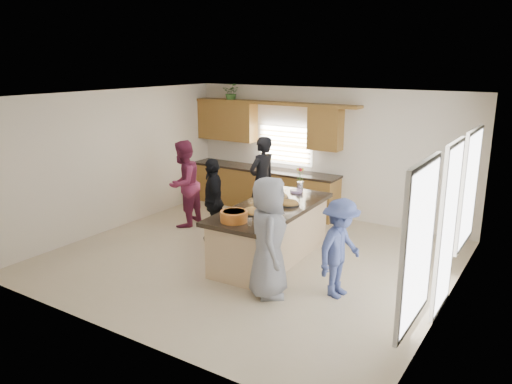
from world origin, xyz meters
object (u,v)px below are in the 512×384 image
Objects in this scene: woman_left_mid at (184,184)px; woman_left_front at (213,201)px; woman_right_back at (340,248)px; woman_right_front at (268,237)px; woman_left_back at (262,181)px; island at (271,234)px; salad_bowl at (234,216)px.

woman_left_front is at bearing 58.93° from woman_left_mid.
woman_left_front reaches higher than woman_right_back.
woman_left_mid is at bearing 26.87° from woman_right_front.
woman_left_mid is 1.10× the size of woman_left_front.
woman_left_back is 1.63m from woman_left_mid.
woman_right_back is at bearing 64.55° from woman_left_mid.
island is 2.56m from woman_left_mid.
island is at bearing 74.70° from woman_right_back.
woman_left_front is 1.10× the size of woman_right_back.
woman_left_mid is 1.23m from woman_left_front.
woman_right_back is (1.56, -0.67, 0.29)m from island.
woman_left_mid is at bearing 164.24° from island.
woman_left_front reaches higher than island.
woman_right_front is at bearing 128.83° from woman_right_back.
island is 1.86× the size of woman_right_back.
woman_left_mid is (-1.29, -0.99, -0.03)m from woman_left_back.
woman_right_back is 0.83× the size of woman_right_front.
woman_left_back is 3.54m from woman_right_back.
woman_right_back reaches higher than island.
island is 1.54× the size of woman_right_front.
woman_left_front is at bearing 138.34° from salad_bowl.
salad_bowl reaches higher than island.
salad_bowl is at bearing 109.90° from woman_right_back.
woman_right_front is (-0.89, -0.53, 0.15)m from woman_right_back.
woman_left_front is (-1.26, 1.12, -0.23)m from salad_bowl.
woman_left_front is (-0.15, -1.48, -0.11)m from woman_left_back.
woman_right_front reaches higher than woman_right_back.
woman_left_mid reaches higher than woman_right_back.
woman_left_front is (1.13, -0.48, -0.08)m from woman_left_mid.
island is at bearing -4.10° from woman_right_front.
woman_left_front is at bearing 82.87° from woman_right_back.
island is 6.51× the size of salad_bowl.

